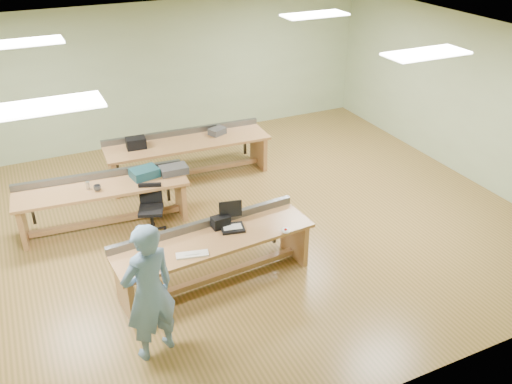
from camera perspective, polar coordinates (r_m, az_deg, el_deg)
floor at (r=9.15m, az=-3.52°, el=-3.47°), size 10.00×10.00×0.00m
ceiling at (r=7.96m, az=-4.18°, el=15.09°), size 10.00×10.00×0.00m
wall_back at (r=12.05m, az=-11.05°, el=12.02°), size 10.00×0.04×3.00m
wall_front at (r=5.43m, az=12.28°, el=-10.49°), size 10.00×0.04×3.00m
wall_right at (r=11.13m, az=21.16°, el=9.21°), size 0.04×8.00×3.00m
fluor_panels at (r=7.97m, az=-4.18°, el=14.88°), size 6.20×3.50×0.03m
workbench_front at (r=7.60m, az=-4.42°, el=-5.98°), size 2.87×0.97×0.86m
workbench_mid at (r=9.20m, az=-15.82°, el=-0.43°), size 2.80×0.97×0.86m
workbench_back at (r=10.56m, az=-7.21°, el=4.45°), size 3.17×0.99×0.86m
person at (r=6.39m, az=-11.19°, el=-10.33°), size 0.76×0.61×1.81m
laptop_base at (r=7.63m, az=-2.49°, el=-3.82°), size 0.37×0.33×0.04m
laptop_screen at (r=7.61m, az=-2.71°, el=-1.80°), size 0.32×0.08×0.26m
keyboard at (r=7.15m, az=-6.73°, el=-6.56°), size 0.44×0.23×0.02m
trackball_mouse at (r=7.56m, az=3.16°, el=-4.05°), size 0.17×0.18×0.06m
camera_bag at (r=7.65m, az=-3.75°, el=-3.16°), size 0.26×0.18×0.17m
task_chair at (r=8.99m, az=-10.91°, el=-2.42°), size 0.56×0.56×0.81m
parts_bin_teal at (r=9.18m, az=-11.66°, el=1.99°), size 0.48×0.40×0.15m
parts_bin_grey at (r=9.23m, az=-8.66°, el=2.34°), size 0.46×0.30×0.12m
mug at (r=8.95m, az=-16.37°, el=0.42°), size 0.12×0.12×0.09m
drinks_can at (r=9.04m, az=-17.27°, el=0.67°), size 0.08×0.08×0.12m
storage_box_back at (r=10.29m, az=-12.52°, el=5.06°), size 0.37×0.28×0.20m
tray_back at (r=10.69m, az=-4.10°, el=6.39°), size 0.37×0.33×0.12m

